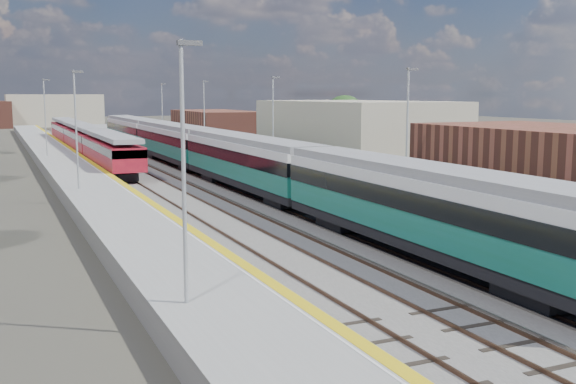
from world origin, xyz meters
TOP-DOWN VIEW (x-y plane):
  - ground at (0.00, 50.00)m, footprint 320.00×320.00m
  - ballast_bed at (-2.25, 52.50)m, footprint 10.50×155.00m
  - tracks at (-1.65, 54.18)m, footprint 8.96×160.00m
  - platform_right at (5.28, 52.49)m, footprint 4.70×155.00m
  - platform_left at (-9.05, 52.49)m, footprint 4.30×155.00m
  - green_train at (1.50, 44.82)m, footprint 3.08×85.65m
  - red_train at (-5.50, 69.23)m, footprint 2.73×55.48m
  - tree_d at (23.88, 61.30)m, footprint 5.10×5.10m

SIDE VIEW (x-z plane):
  - ground at x=0.00m, z-range 0.00..0.00m
  - ballast_bed at x=-2.25m, z-range 0.00..0.06m
  - tracks at x=-1.65m, z-range 0.02..0.19m
  - platform_left at x=-9.05m, z-range -3.74..4.78m
  - platform_right at x=5.28m, z-range -3.72..4.80m
  - red_train at x=-5.50m, z-range 0.31..3.77m
  - green_train at x=1.50m, z-range 0.69..4.08m
  - tree_d at x=23.88m, z-range 0.90..7.81m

